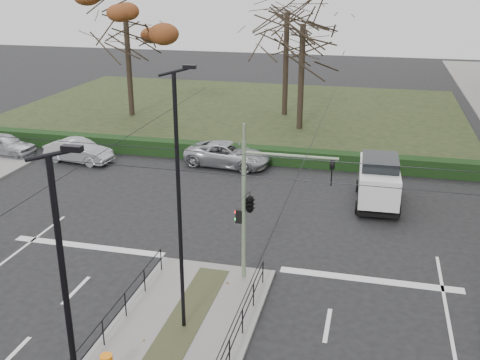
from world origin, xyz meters
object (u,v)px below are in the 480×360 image
(streetlamp_median_near, at_px, (73,350))
(rust_tree, at_px, (125,4))
(parked_car_first, at_px, (3,144))
(parked_car_second, at_px, (79,151))
(traffic_light, at_px, (252,201))
(streetlamp_median_far, at_px, (180,204))
(white_van, at_px, (379,180))
(bare_tree_center, at_px, (287,20))
(bare_tree_near, at_px, (303,32))
(parked_car_fourth, at_px, (228,154))

(streetlamp_median_near, distance_m, rust_tree, 37.72)
(parked_car_first, xyz_separation_m, parked_car_second, (5.46, -0.08, -0.02))
(traffic_light, relative_size, streetlamp_median_far, 0.63)
(traffic_light, xyz_separation_m, white_van, (4.58, 9.15, -2.02))
(parked_car_first, xyz_separation_m, rust_tree, (3.61, 12.09, 8.23))
(streetlamp_median_near, relative_size, white_van, 1.75)
(traffic_light, bearing_deg, white_van, 63.39)
(streetlamp_median_near, height_order, bare_tree_center, bare_tree_center)
(traffic_light, xyz_separation_m, streetlamp_median_near, (-1.14, -10.68, 1.08))
(rust_tree, relative_size, bare_tree_near, 1.14)
(rust_tree, bearing_deg, traffic_light, -56.76)
(streetlamp_median_far, distance_m, parked_car_fourth, 17.54)
(traffic_light, distance_m, bare_tree_center, 27.63)
(rust_tree, height_order, bare_tree_center, rust_tree)
(white_van, distance_m, bare_tree_center, 20.61)
(rust_tree, bearing_deg, white_van, -36.01)
(streetlamp_median_far, height_order, white_van, streetlamp_median_far)
(traffic_light, relative_size, rust_tree, 0.47)
(parked_car_fourth, distance_m, bare_tree_center, 15.60)
(parked_car_first, distance_m, rust_tree, 15.07)
(white_van, distance_m, bare_tree_near, 16.08)
(parked_car_fourth, bearing_deg, bare_tree_near, -11.34)
(parked_car_fourth, bearing_deg, traffic_light, -154.87)
(white_van, bearing_deg, parked_car_first, 173.78)
(bare_tree_near, bearing_deg, streetlamp_median_far, -90.15)
(parked_car_fourth, xyz_separation_m, white_van, (9.06, -4.04, 0.56))
(streetlamp_median_far, height_order, parked_car_fourth, streetlamp_median_far)
(parked_car_second, height_order, rust_tree, rust_tree)
(parked_car_first, relative_size, bare_tree_center, 0.40)
(streetlamp_median_far, bearing_deg, white_van, 64.71)
(traffic_light, distance_m, white_van, 10.43)
(parked_car_fourth, bearing_deg, white_van, -107.65)
(traffic_light, height_order, parked_car_first, traffic_light)
(parked_car_first, distance_m, bare_tree_near, 21.99)
(traffic_light, relative_size, white_van, 1.14)
(rust_tree, height_order, bare_tree_near, rust_tree)
(parked_car_fourth, bearing_deg, streetlamp_median_far, -163.51)
(streetlamp_median_far, bearing_deg, bare_tree_center, 93.34)
(traffic_light, height_order, bare_tree_near, bare_tree_near)
(bare_tree_center, bearing_deg, white_van, -66.35)
(parked_car_first, relative_size, white_van, 0.91)
(parked_car_fourth, relative_size, bare_tree_center, 0.48)
(streetlamp_median_near, bearing_deg, traffic_light, 83.92)
(parked_car_second, bearing_deg, traffic_light, -123.66)
(white_van, xyz_separation_m, bare_tree_near, (-5.98, 13.68, 5.95))
(traffic_light, distance_m, rust_tree, 29.06)
(white_van, height_order, rust_tree, rust_tree)
(parked_car_fourth, xyz_separation_m, bare_tree_near, (3.08, 9.65, 6.51))
(bare_tree_near, bearing_deg, white_van, -66.38)
(parked_car_second, bearing_deg, streetlamp_median_far, -134.64)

